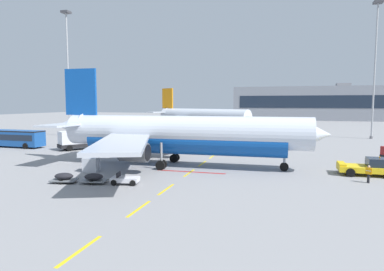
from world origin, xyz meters
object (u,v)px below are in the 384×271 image
fuel_service_truck (79,140)px  apron_light_mast_near (68,61)px  apron_shuttle_bus (12,137)px  uld_cargo_container (91,164)px  baggage_train (94,178)px  airliner_foreground (179,134)px  ground_crew_worker (369,173)px  pushback_tug (370,167)px  airliner_mid_left (200,117)px  apron_light_mast_far (375,56)px

fuel_service_truck → apron_light_mast_near: apron_light_mast_near is taller
fuel_service_truck → apron_shuttle_bus: bearing=-177.5°
apron_shuttle_bus → uld_cargo_container: size_ratio=6.21×
baggage_train → apron_light_mast_near: size_ratio=0.30×
fuel_service_truck → apron_light_mast_near: (-15.58, 19.35, 15.86)m
airliner_foreground → apron_light_mast_near: apron_light_mast_near is taller
fuel_service_truck → ground_crew_worker: size_ratio=4.07×
baggage_train → apron_light_mast_near: apron_light_mast_near is taller
apron_light_mast_near → airliner_foreground: bearing=-38.7°
pushback_tug → apron_shuttle_bus: bearing=171.0°
baggage_train → ground_crew_worker: ground_crew_worker is taller
fuel_service_truck → airliner_mid_left: bearing=76.0°
apron_shuttle_bus → baggage_train: bearing=-34.9°
ground_crew_worker → apron_light_mast_near: apron_light_mast_near is taller
ground_crew_worker → apron_light_mast_near: bearing=150.2°
airliner_foreground → baggage_train: size_ratio=3.98×
airliner_mid_left → apron_light_mast_far: apron_light_mast_far is taller
fuel_service_truck → uld_cargo_container: fuel_service_truck is taller
apron_light_mast_far → pushback_tug: bearing=-102.4°
apron_shuttle_bus → baggage_train: size_ratio=1.39×
apron_shuttle_bus → fuel_service_truck: fuel_service_truck is taller
airliner_foreground → apron_light_mast_far: apron_light_mast_far is taller
pushback_tug → ground_crew_worker: (-0.99, -3.89, 0.09)m
airliner_foreground → apron_shuttle_bus: airliner_foreground is taller
airliner_foreground → uld_cargo_container: 10.91m
airliner_mid_left → airliner_foreground: bearing=-78.5°
apron_light_mast_near → uld_cargo_container: bearing=-51.6°
ground_crew_worker → uld_cargo_container: 29.23m
fuel_service_truck → apron_light_mast_near: 29.47m
airliner_mid_left → baggage_train: bearing=-85.1°
pushback_tug → fuel_service_truck: (-42.26, 9.34, 0.74)m
airliner_foreground → uld_cargo_container: size_ratio=17.81×
fuel_service_truck → uld_cargo_container: size_ratio=3.62×
baggage_train → airliner_foreground: bearing=64.6°
ground_crew_worker → apron_light_mast_far: apron_light_mast_far is taller
pushback_tug → apron_light_mast_near: 66.66m
fuel_service_truck → pushback_tug: bearing=-12.5°
apron_shuttle_bus → pushback_tug: bearing=-9.0°
apron_light_mast_far → apron_light_mast_near: bearing=-169.3°
fuel_service_truck → uld_cargo_container: bearing=-52.1°
uld_cargo_container → apron_shuttle_bus: bearing=149.3°
airliner_foreground → pushback_tug: (21.41, 0.47, -3.05)m
airliner_mid_left → apron_light_mast_near: (-25.99, -22.29, 13.56)m
airliner_mid_left → uld_cargo_container: size_ratio=17.02×
apron_shuttle_bus → baggage_train: (28.79, -20.08, -1.23)m
pushback_tug → ground_crew_worker: 4.02m
pushback_tug → fuel_service_truck: bearing=167.5°
ground_crew_worker → apron_light_mast_far: 49.30m
pushback_tug → baggage_train: bearing=-156.9°
pushback_tug → airliner_mid_left: (-31.85, 50.97, 3.05)m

